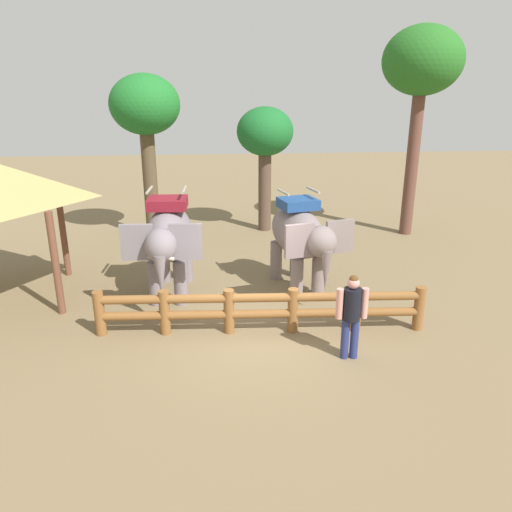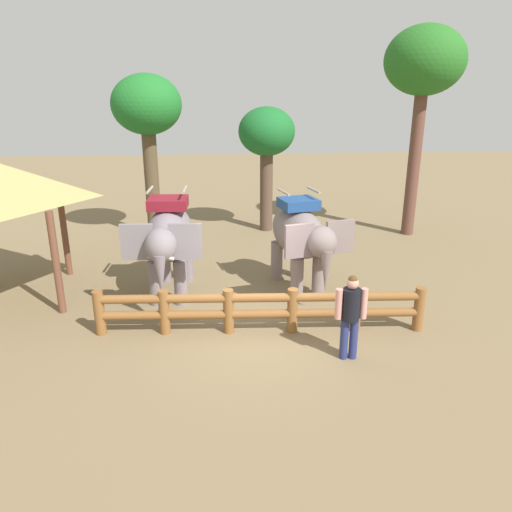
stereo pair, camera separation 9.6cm
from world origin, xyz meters
name	(u,v)px [view 2 (the right image)]	position (x,y,z in m)	size (l,w,h in m)	color
ground_plane	(260,331)	(0.00, 0.00, 0.00)	(60.00, 60.00, 0.00)	olive
log_fence	(261,308)	(0.00, -0.04, 0.60)	(7.49, 0.63, 1.05)	brown
elephant_near_left	(169,238)	(-2.19, 2.26, 1.61)	(1.90, 3.33, 2.86)	slate
elephant_center	(301,236)	(1.29, 2.33, 1.55)	(2.07, 3.29, 2.75)	slate
tourist_woman_in_black	(351,311)	(1.71, -1.33, 1.06)	(0.65, 0.37, 1.84)	navy
tree_far_left	(147,111)	(-3.22, 7.66, 4.50)	(2.39, 2.39, 5.73)	brown
tree_back_center	(424,66)	(6.23, 7.32, 5.93)	(2.73, 2.73, 7.29)	brown
tree_far_right	(267,137)	(0.97, 8.30, 3.54)	(2.08, 2.08, 4.61)	brown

